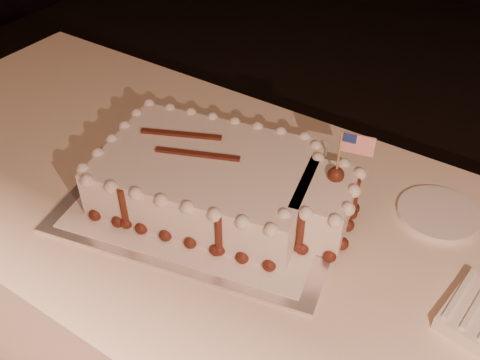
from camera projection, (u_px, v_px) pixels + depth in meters
The scene contains 5 objects.
banquet_table at pixel (313, 360), 1.27m from camera, with size 2.40×0.80×0.75m, color #FFE4C5.
cake_board at pixel (209, 198), 1.14m from camera, with size 0.57×0.43×0.01m, color silver.
doily at pixel (209, 196), 1.14m from camera, with size 0.51×0.39×0.00m, color white.
sheet_cake at pixel (221, 181), 1.10m from camera, with size 0.56×0.39×0.22m.
side_plate at pixel (438, 213), 1.10m from camera, with size 0.16×0.16×0.01m, color white.
Camera 1 is at (0.24, -0.08, 1.52)m, focal length 40.00 mm.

